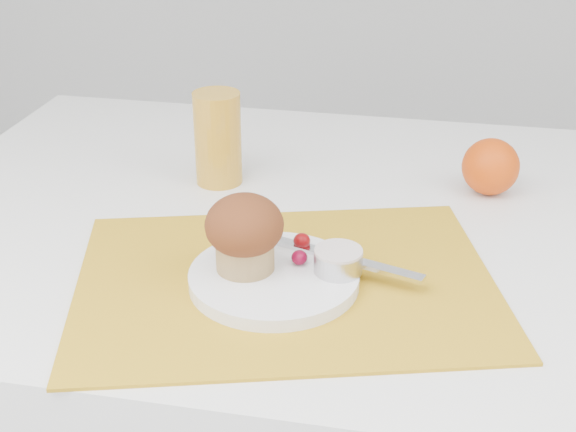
% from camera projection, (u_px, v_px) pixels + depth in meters
% --- Properties ---
extents(placemat, '(0.55, 0.46, 0.00)m').
position_uv_depth(placemat, '(286.00, 282.00, 0.91)').
color(placemat, gold).
rests_on(placemat, table).
extents(plate, '(0.22, 0.22, 0.02)m').
position_uv_depth(plate, '(274.00, 278.00, 0.90)').
color(plate, white).
rests_on(plate, placemat).
extents(ramekin, '(0.07, 0.07, 0.02)m').
position_uv_depth(ramekin, '(338.00, 262.00, 0.89)').
color(ramekin, '#B8B8BC').
rests_on(ramekin, plate).
extents(cream, '(0.07, 0.07, 0.01)m').
position_uv_depth(cream, '(338.00, 252.00, 0.89)').
color(cream, beige).
rests_on(cream, ramekin).
extents(raspberry_near, '(0.02, 0.02, 0.02)m').
position_uv_depth(raspberry_near, '(302.00, 241.00, 0.94)').
color(raspberry_near, '#530204').
rests_on(raspberry_near, plate).
extents(raspberry_far, '(0.02, 0.02, 0.02)m').
position_uv_depth(raspberry_far, '(299.00, 257.00, 0.91)').
color(raspberry_far, '#520217').
rests_on(raspberry_far, plate).
extents(butter_knife, '(0.19, 0.07, 0.00)m').
position_uv_depth(butter_knife, '(345.00, 259.00, 0.92)').
color(butter_knife, silver).
rests_on(butter_knife, plate).
extents(orange, '(0.08, 0.08, 0.08)m').
position_uv_depth(orange, '(491.00, 167.00, 1.11)').
color(orange, '#E04807').
rests_on(orange, table).
extents(juice_glass, '(0.08, 0.08, 0.13)m').
position_uv_depth(juice_glass, '(218.00, 138.00, 1.13)').
color(juice_glass, gold).
rests_on(juice_glass, table).
extents(muffin, '(0.09, 0.09, 0.09)m').
position_uv_depth(muffin, '(244.00, 232.00, 0.88)').
color(muffin, tan).
rests_on(muffin, plate).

